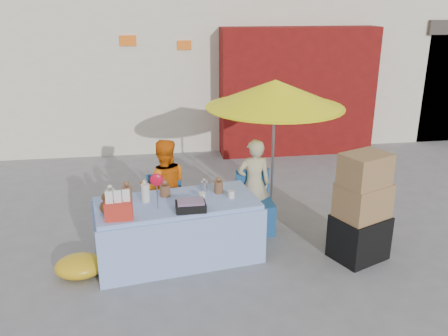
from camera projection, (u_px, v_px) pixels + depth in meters
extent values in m
plane|color=slate|center=(222.00, 258.00, 6.03)|extent=(80.00, 80.00, 0.00)
cube|color=silver|center=(181.00, 36.00, 11.80)|extent=(12.00, 5.00, 4.50)
cube|color=maroon|center=(297.00, 92.00, 9.82)|extent=(3.20, 0.60, 2.60)
cube|color=#4C331E|center=(439.00, 78.00, 12.13)|extent=(2.60, 3.00, 2.40)
cube|color=#3F3833|center=(447.00, 23.00, 11.68)|extent=(2.80, 3.20, 0.30)
cube|color=orange|center=(128.00, 41.00, 9.25)|extent=(0.32, 0.04, 0.20)
cube|color=orange|center=(184.00, 45.00, 9.44)|extent=(0.28, 0.04, 0.18)
cube|color=#96B7F1|center=(178.00, 229.00, 5.93)|extent=(2.07, 1.17, 0.77)
cube|color=#96B7F1|center=(186.00, 248.00, 5.53)|extent=(1.99, 0.34, 0.72)
cube|color=#96B7F1|center=(171.00, 216.00, 6.35)|extent=(1.99, 0.34, 0.72)
cylinder|color=silver|center=(111.00, 197.00, 5.69)|extent=(0.13, 0.13, 0.19)
cylinder|color=brown|center=(127.00, 192.00, 5.85)|extent=(0.14, 0.14, 0.17)
cylinder|color=silver|center=(145.00, 193.00, 5.76)|extent=(0.12, 0.12, 0.23)
cylinder|color=brown|center=(165.00, 190.00, 5.94)|extent=(0.15, 0.15, 0.14)
cylinder|color=#B2B2B7|center=(204.00, 186.00, 6.10)|extent=(0.11, 0.11, 0.12)
cylinder|color=brown|center=(218.00, 187.00, 6.03)|extent=(0.13, 0.13, 0.15)
cylinder|color=silver|center=(202.00, 196.00, 5.83)|extent=(0.09, 0.09, 0.09)
cylinder|color=silver|center=(231.00, 194.00, 5.88)|extent=(0.09, 0.09, 0.09)
sphere|color=brown|center=(106.00, 207.00, 5.44)|extent=(0.15, 0.15, 0.15)
ellipsoid|color=red|center=(157.00, 180.00, 5.47)|extent=(0.16, 0.08, 0.15)
cube|color=red|center=(119.00, 211.00, 5.29)|extent=(0.33, 0.19, 0.21)
cube|color=black|center=(191.00, 206.00, 5.54)|extent=(0.38, 0.30, 0.09)
cube|color=navy|center=(166.00, 222.00, 6.49)|extent=(0.49, 0.47, 0.45)
cube|color=navy|center=(164.00, 188.00, 6.55)|extent=(0.48, 0.05, 0.40)
cube|color=navy|center=(255.00, 216.00, 6.66)|extent=(0.49, 0.47, 0.45)
cube|color=navy|center=(252.00, 183.00, 6.73)|extent=(0.48, 0.05, 0.40)
imported|color=orange|center=(164.00, 187.00, 6.47)|extent=(0.68, 0.53, 1.36)
imported|color=tan|center=(254.00, 184.00, 6.66)|extent=(0.49, 0.33, 1.31)
cylinder|color=gray|center=(273.00, 157.00, 6.73)|extent=(0.04, 0.04, 2.00)
cone|color=#FFF40D|center=(275.00, 94.00, 6.42)|extent=(1.90, 1.90, 0.38)
cylinder|color=#FFF40D|center=(275.00, 107.00, 6.48)|extent=(1.90, 1.90, 0.02)
cube|color=black|center=(359.00, 237.00, 5.96)|extent=(0.78, 0.72, 0.57)
cube|color=olive|center=(363.00, 200.00, 5.79)|extent=(0.73, 0.65, 0.43)
cube|color=olive|center=(365.00, 169.00, 5.63)|extent=(0.67, 0.59, 0.39)
ellipsoid|color=gold|center=(80.00, 266.00, 5.60)|extent=(0.63, 0.52, 0.26)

